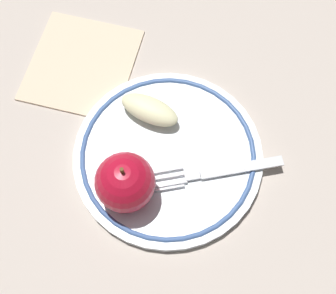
{
  "coord_description": "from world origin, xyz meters",
  "views": [
    {
      "loc": [
        -0.16,
        -0.1,
        0.52
      ],
      "look_at": [
        0.01,
        0.02,
        0.03
      ],
      "focal_mm": 50.0,
      "sensor_mm": 36.0,
      "label": 1
    }
  ],
  "objects_px": {
    "napkin_folded": "(82,64)",
    "plate": "(168,156)",
    "apple_red_whole": "(125,182)",
    "fork": "(212,173)",
    "apple_slice_front": "(149,110)"
  },
  "relations": [
    {
      "from": "apple_red_whole",
      "to": "apple_slice_front",
      "type": "relative_size",
      "value": 1.0
    },
    {
      "from": "napkin_folded",
      "to": "plate",
      "type": "bearing_deg",
      "value": -103.95
    },
    {
      "from": "apple_slice_front",
      "to": "napkin_folded",
      "type": "height_order",
      "value": "apple_slice_front"
    },
    {
      "from": "plate",
      "to": "napkin_folded",
      "type": "relative_size",
      "value": 1.59
    },
    {
      "from": "apple_slice_front",
      "to": "fork",
      "type": "xyz_separation_m",
      "value": [
        -0.02,
        -0.1,
        -0.01
      ]
    },
    {
      "from": "plate",
      "to": "fork",
      "type": "relative_size",
      "value": 1.6
    },
    {
      "from": "apple_slice_front",
      "to": "napkin_folded",
      "type": "relative_size",
      "value": 0.52
    },
    {
      "from": "napkin_folded",
      "to": "apple_red_whole",
      "type": "bearing_deg",
      "value": -124.05
    },
    {
      "from": "apple_slice_front",
      "to": "napkin_folded",
      "type": "xyz_separation_m",
      "value": [
        0.01,
        0.12,
        -0.02
      ]
    },
    {
      "from": "plate",
      "to": "apple_slice_front",
      "type": "distance_m",
      "value": 0.06
    },
    {
      "from": "plate",
      "to": "apple_slice_front",
      "type": "relative_size",
      "value": 3.04
    },
    {
      "from": "apple_red_whole",
      "to": "napkin_folded",
      "type": "bearing_deg",
      "value": 55.95
    },
    {
      "from": "apple_red_whole",
      "to": "napkin_folded",
      "type": "xyz_separation_m",
      "value": [
        0.11,
        0.16,
        -0.04
      ]
    },
    {
      "from": "napkin_folded",
      "to": "fork",
      "type": "bearing_deg",
      "value": -98.19
    },
    {
      "from": "apple_red_whole",
      "to": "apple_slice_front",
      "type": "distance_m",
      "value": 0.1
    }
  ]
}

